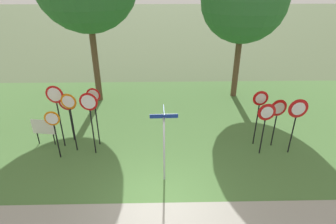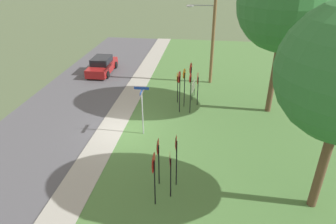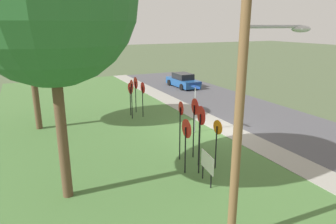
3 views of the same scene
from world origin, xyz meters
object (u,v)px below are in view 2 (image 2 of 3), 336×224
Objects in this scene: yield_sign_far_left at (158,151)px; yield_sign_near_left at (170,165)px; yield_sign_far_right at (176,149)px; stop_sign_near_right at (177,82)px; stop_sign_far_center at (179,83)px; notice_board at (193,87)px; street_name_post at (142,107)px; parked_hatchback_near at (102,66)px; stop_sign_near_left at (184,80)px; stop_sign_far_left at (198,82)px; yield_sign_near_right at (153,167)px; stop_sign_center_tall at (190,85)px; oak_tree_left at (286,3)px; utility_pole at (212,26)px; stop_sign_far_right at (191,74)px.

yield_sign_near_left is at bearing 37.73° from yield_sign_far_left.
yield_sign_far_right is (-0.77, 0.16, 0.25)m from yield_sign_near_left.
stop_sign_near_right is 1.55m from stop_sign_far_center.
yield_sign_near_left is 1.82× the size of notice_board.
yield_sign_near_left is 0.87× the size of yield_sign_far_right.
street_name_post is at bearing -163.55° from yield_sign_near_left.
stop_sign_near_right is 8.96m from parked_hatchback_near.
stop_sign_near_left is at bearing 51.98° from parked_hatchback_near.
stop_sign_near_right is at bearing -96.88° from stop_sign_far_left.
stop_sign_near_right is at bearing -162.78° from stop_sign_far_center.
stop_sign_far_left is 0.93× the size of yield_sign_near_right.
stop_sign_near_left is at bearing 174.71° from yield_sign_far_left.
street_name_post is at bearing -31.50° from stop_sign_center_tall.
stop_sign_center_tall is 1.08× the size of yield_sign_near_right.
stop_sign_far_center is 7.11m from yield_sign_far_right.
stop_sign_far_center is 7.13m from yield_sign_far_left.
stop_sign_near_right is at bearing 52.91° from parked_hatchback_near.
parked_hatchback_near is at bearing -150.64° from street_name_post.
street_name_post reaches higher than stop_sign_far_center.
notice_board is 7.95m from oak_tree_left.
stop_sign_far_left is (0.19, 1.39, 0.16)m from stop_sign_near_right.
parked_hatchback_near is at bearing -125.53° from stop_sign_far_center.
yield_sign_far_right is (-1.31, 0.73, 0.03)m from yield_sign_near_right.
stop_sign_far_center reaches higher than yield_sign_near_left.
oak_tree_left reaches higher than stop_sign_near_left.
yield_sign_far_right is (7.05, -0.12, -0.02)m from stop_sign_center_tall.
street_name_post reaches higher than stop_sign_center_tall.
stop_sign_far_left is 1.88× the size of notice_board.
parked_hatchback_near is at bearing -96.84° from utility_pole.
yield_sign_far_left is (8.37, -1.30, 0.05)m from stop_sign_far_left.
stop_sign_far_right is (-0.66, 0.38, 0.20)m from stop_sign_near_left.
yield_sign_far_left is 9.60m from notice_board.
stop_sign_far_right is at bearing -95.86° from oak_tree_left.
yield_sign_near_right is (9.83, 0.13, 0.35)m from stop_sign_near_right.
stop_sign_far_right is 0.70× the size of parked_hatchback_near.
stop_sign_far_left is 10.23m from parked_hatchback_near.
stop_sign_far_left is 1.04× the size of yield_sign_near_left.
yield_sign_far_left is 13.12m from utility_pole.
stop_sign_far_center is at bearing 175.39° from yield_sign_near_left.
stop_sign_far_center is (0.87, -0.23, 0.13)m from stop_sign_near_left.
stop_sign_far_left is at bearing 68.56° from stop_sign_far_right.
utility_pole is (-13.41, 1.40, 2.80)m from yield_sign_near_left.
stop_sign_far_center is 3.47m from street_name_post.
yield_sign_near_left is at bearing 6.79° from stop_sign_far_right.
stop_sign_near_left is 1.06× the size of yield_sign_near_right.
stop_sign_far_left is 0.25× the size of oak_tree_left.
oak_tree_left is at bearing 87.69° from stop_sign_far_left.
yield_sign_near_right is at bearing 24.86° from parked_hatchback_near.
stop_sign_center_tall reaches higher than yield_sign_far_left.
yield_sign_near_right reaches higher than stop_sign_far_left.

